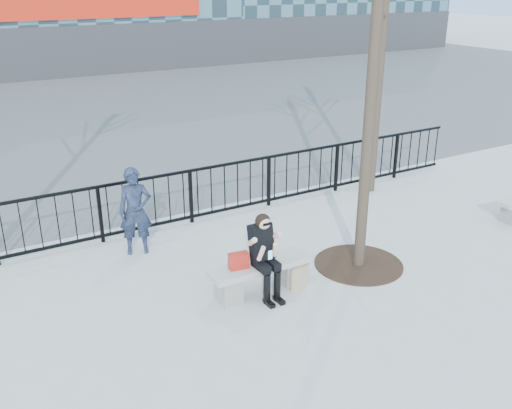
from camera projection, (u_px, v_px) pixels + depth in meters
ground at (260, 291)px, 8.91m from camera, size 120.00×120.00×0.00m
street_surface at (52, 110)px, 20.92m from camera, size 60.00×23.00×0.01m
railing at (181, 198)px, 11.11m from camera, size 14.00×0.06×1.10m
tree_grate at (358, 264)px, 9.72m from camera, size 1.50×1.50×0.02m
bench_main at (260, 274)px, 8.80m from camera, size 1.65×0.46×0.49m
seated_woman at (265, 257)px, 8.53m from camera, size 0.50×0.64×1.34m
handbag at (239, 261)px, 8.53m from camera, size 0.32×0.18×0.25m
shopping_bag at (300, 277)px, 8.95m from camera, size 0.39×0.31×0.36m
standing_man at (135, 211)px, 9.88m from camera, size 0.66×0.52×1.57m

